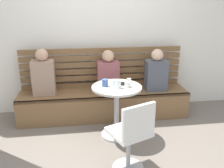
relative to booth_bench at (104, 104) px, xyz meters
The scene contains 16 objects.
ground 1.22m from the booth_bench, 90.00° to the right, with size 8.00×8.00×0.00m, color #70665B.
back_wall 1.31m from the booth_bench, 90.00° to the left, with size 5.20×0.10×2.90m, color white.
booth_bench is the anchor object (origin of this frame).
booth_backrest 0.61m from the booth_bench, 90.00° to the left, with size 2.65×0.04×0.67m.
cafe_table 0.69m from the booth_bench, 80.15° to the right, with size 0.68×0.68×0.74m.
white_chair 1.45m from the booth_bench, 84.05° to the right, with size 0.52×0.52×0.85m.
person_adult 1.08m from the booth_bench, behind, with size 0.34×0.22×0.72m.
person_child_left 0.52m from the booth_bench, 21.39° to the left, with size 0.34×0.22×0.67m.
person_child_middle 0.99m from the booth_bench, ahead, with size 0.34×0.22×0.68m.
cup_water_clear 0.90m from the booth_bench, 80.09° to the right, with size 0.07×0.07×0.11m, color white.
cup_mug_blue 0.81m from the booth_bench, 94.69° to the right, with size 0.08×0.08×0.10m, color #3D5B9E.
cup_ceramic_white 0.89m from the booth_bench, 69.23° to the right, with size 0.08×0.08×0.07m, color white.
cup_glass_short 0.81m from the booth_bench, 81.42° to the right, with size 0.08×0.08×0.08m, color silver.
cup_espresso_small 0.78m from the booth_bench, 56.72° to the right, with size 0.06×0.06×0.06m, color silver.
plate_small 0.69m from the booth_bench, 85.23° to the right, with size 0.17×0.17×0.01m, color white.
phone_on_table 0.77m from the booth_bench, 69.04° to the right, with size 0.07×0.14×0.01m, color black.
Camera 1 is at (-0.39, -2.53, 1.85)m, focal length 39.84 mm.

